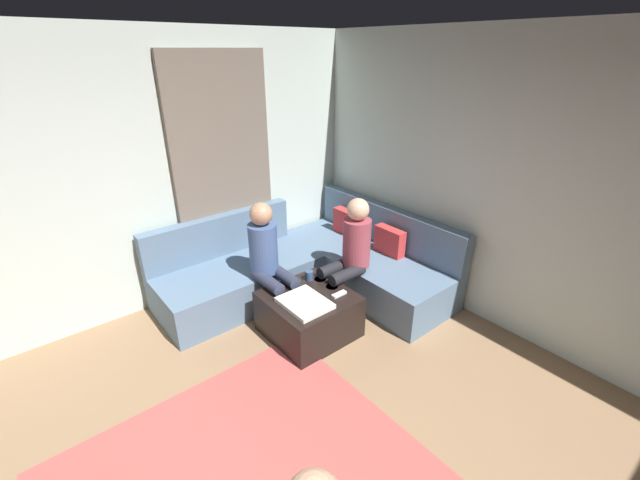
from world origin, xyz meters
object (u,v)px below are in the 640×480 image
Objects in this scene: coffee_mug at (309,275)px; game_remote at (339,294)px; ottoman at (309,314)px; sectional_couch at (312,267)px; person_on_couch_back at (349,252)px; person_on_couch_side at (269,258)px.

game_remote is at bearing 5.71° from coffee_mug.
game_remote is at bearing 50.71° from ottoman.
coffee_mug reaches higher than ottoman.
sectional_couch is 0.55m from coffee_mug.
game_remote is (0.40, 0.04, -0.04)m from coffee_mug.
ottoman is at bearing -129.29° from game_remote.
coffee_mug is (-0.22, 0.18, 0.26)m from ottoman.
person_on_couch_back is (-0.07, 0.57, 0.45)m from ottoman.
person_on_couch_back reaches higher than coffee_mug.
person_on_couch_back is at bearing 125.36° from game_remote.
ottoman is 0.36m from game_remote.
coffee_mug is 0.63× the size of game_remote.
game_remote is at bearing 125.36° from person_on_couch_back.
sectional_couch is 2.12× the size of person_on_couch_back.
person_on_couch_side is at bearing -128.99° from coffee_mug.
ottoman is at bearing -40.22° from sectional_couch.
sectional_couch is 3.36× the size of ottoman.
person_on_couch_side is (-0.64, -0.34, 0.23)m from game_remote.
person_on_couch_back reaches higher than game_remote.
person_on_couch_side is at bearing -165.49° from ottoman.
ottoman is 8.00× the size of coffee_mug.
ottoman is at bearing 96.90° from person_on_couch_back.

